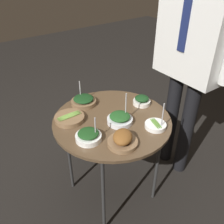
# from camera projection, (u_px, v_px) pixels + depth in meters

# --- Properties ---
(ground_plane) EXTENTS (8.00, 8.00, 0.00)m
(ground_plane) POSITION_uv_depth(u_px,v_px,m) (112.00, 191.00, 1.84)
(ground_plane) COLOR black
(serving_cart) EXTENTS (0.70, 0.70, 0.65)m
(serving_cart) POSITION_uv_depth(u_px,v_px,m) (112.00, 125.00, 1.50)
(serving_cart) COLOR brown
(serving_cart) RESTS_ON ground_plane
(bowl_spinach_mid_right) EXTENTS (0.15, 0.15, 0.18)m
(bowl_spinach_mid_right) POSITION_uv_depth(u_px,v_px,m) (120.00, 119.00, 1.44)
(bowl_spinach_mid_right) COLOR silver
(bowl_spinach_mid_right) RESTS_ON serving_cart
(bowl_spinach_center) EXTENTS (0.11, 0.11, 0.06)m
(bowl_spinach_center) POSITION_uv_depth(u_px,v_px,m) (142.00, 101.00, 1.61)
(bowl_spinach_center) COLOR silver
(bowl_spinach_center) RESTS_ON serving_cart
(bowl_spinach_mid_left) EXTENTS (0.14, 0.14, 0.14)m
(bowl_spinach_mid_left) POSITION_uv_depth(u_px,v_px,m) (88.00, 136.00, 1.31)
(bowl_spinach_mid_left) COLOR white
(bowl_spinach_mid_left) RESTS_ON serving_cart
(bowl_asparagus_near_rim) EXTENTS (0.18, 0.18, 0.04)m
(bowl_asparagus_near_rim) POSITION_uv_depth(u_px,v_px,m) (70.00, 118.00, 1.46)
(bowl_asparagus_near_rim) COLOR brown
(bowl_asparagus_near_rim) RESTS_ON serving_cart
(bowl_spinach_front_right) EXTENTS (0.16, 0.16, 0.15)m
(bowl_spinach_front_right) POSITION_uv_depth(u_px,v_px,m) (84.00, 101.00, 1.61)
(bowl_spinach_front_right) COLOR brown
(bowl_spinach_front_right) RESTS_ON serving_cart
(bowl_asparagus_front_left) EXTENTS (0.12, 0.12, 0.17)m
(bowl_asparagus_front_left) POSITION_uv_depth(u_px,v_px,m) (156.00, 125.00, 1.40)
(bowl_asparagus_front_left) COLOR white
(bowl_asparagus_front_left) RESTS_ON serving_cart
(bowl_roast_back_right) EXTENTS (0.16, 0.16, 0.08)m
(bowl_roast_back_right) POSITION_uv_depth(u_px,v_px,m) (123.00, 140.00, 1.27)
(bowl_roast_back_right) COLOR brown
(bowl_roast_back_right) RESTS_ON serving_cart
(waiter_figure) EXTENTS (0.59, 0.22, 1.60)m
(waiter_figure) POSITION_uv_depth(u_px,v_px,m) (193.00, 43.00, 1.53)
(waiter_figure) COLOR black
(waiter_figure) RESTS_ON ground_plane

